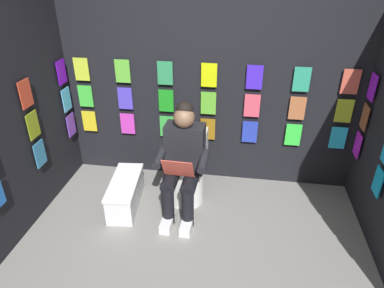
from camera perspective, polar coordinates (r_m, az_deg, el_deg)
The scene contains 5 objects.
display_wall_back at distance 3.95m, azimuth 2.86°, elevation 8.18°, with size 3.41×0.14×2.11m.
display_wall_right at distance 3.73m, azimuth -25.95°, elevation 3.94°, with size 0.14×1.73×2.11m.
toilet at distance 3.85m, azimuth -0.79°, elevation -4.53°, with size 0.41×0.56×0.77m.
person_reading at distance 3.51m, azimuth -1.52°, elevation -2.76°, with size 0.53×0.69×1.19m.
comic_longbox_near at distance 3.86m, azimuth -10.87°, elevation -7.91°, with size 0.36×0.75×0.32m.
Camera 1 is at (-0.37, 1.91, 2.42)m, focal length 32.49 mm.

